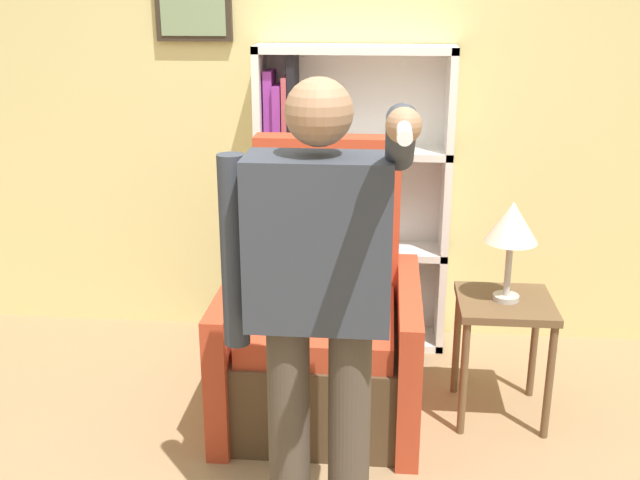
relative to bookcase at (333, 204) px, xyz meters
name	(u,v)px	position (x,y,z in m)	size (l,w,h in m)	color
wall_back	(344,97)	(0.04, 0.16, 0.58)	(8.00, 0.11, 2.80)	#DBCC84
bookcase	(333,204)	(0.00, 0.00, 0.00)	(1.06, 0.28, 1.69)	white
armchair	(322,333)	(0.01, -0.75, -0.44)	(0.92, 0.94, 1.29)	#4C3823
person_standing	(318,296)	(0.08, -1.75, 0.17)	(0.63, 0.78, 1.71)	#473D33
side_table	(504,321)	(0.86, -0.77, -0.33)	(0.44, 0.44, 0.60)	brown
table_lamp	(512,225)	(0.86, -0.77, 0.14)	(0.24, 0.24, 0.47)	#B7B2A8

